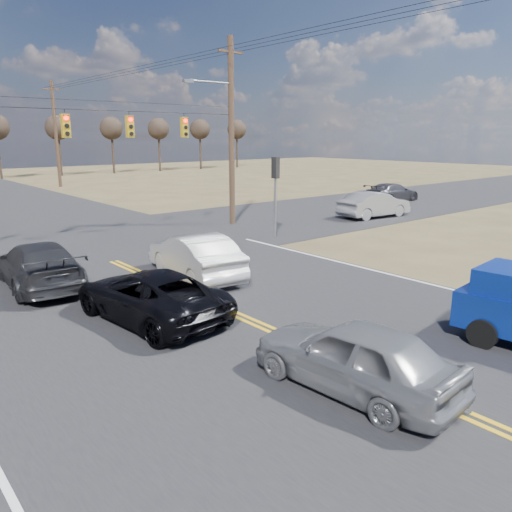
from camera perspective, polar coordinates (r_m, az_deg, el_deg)
ground at (r=10.32m, az=19.51°, el=-15.41°), size 160.00×160.00×0.00m
road_main at (r=17.14m, az=-10.44°, el=-3.18°), size 14.00×120.00×0.02m
road_cross at (r=24.24m, az=-19.88°, el=1.14°), size 120.00×12.00×0.02m
signal_gantry at (r=23.72m, az=-19.54°, el=13.27°), size 19.60×4.83×10.00m
utility_poles at (r=22.81m, az=-20.05°, el=13.66°), size 19.60×58.32×10.00m
treeline at (r=32.34m, az=-26.45°, el=13.65°), size 87.00×117.80×7.40m
silver_suv at (r=10.02m, az=11.18°, el=-11.14°), size 2.04×4.37×1.45m
black_suv at (r=13.80m, az=-12.03°, el=-4.38°), size 2.78×5.16×1.38m
white_car_queue at (r=17.56m, az=-7.00°, el=0.02°), size 2.33×4.97×1.58m
dgrey_car_queue at (r=17.86m, az=-23.62°, el=-0.94°), size 2.51×5.32×1.50m
cross_car_east_near at (r=31.51m, az=13.37°, el=5.75°), size 2.17×4.98×1.59m
cross_car_east_far at (r=39.56m, az=15.29°, el=7.02°), size 2.08×4.90×1.41m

